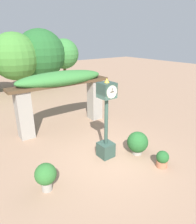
# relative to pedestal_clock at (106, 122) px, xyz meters

# --- Properties ---
(ground_plane) EXTENTS (60.00, 60.00, 0.00)m
(ground_plane) POSITION_rel_pedestal_clock_xyz_m (0.00, -0.24, -1.46)
(ground_plane) COLOR #9E7A60
(pedestal_clock) EXTENTS (0.54, 0.58, 3.05)m
(pedestal_clock) POSITION_rel_pedestal_clock_xyz_m (0.00, 0.00, 0.00)
(pedestal_clock) COLOR #2D473D
(pedestal_clock) RESTS_ON ground
(pergola) EXTENTS (5.08, 1.21, 2.84)m
(pergola) POSITION_rel_pedestal_clock_xyz_m (0.00, 3.42, 0.62)
(pergola) COLOR gray
(pergola) RESTS_ON ground
(potted_plant_near_left) EXTENTS (0.65, 0.65, 0.90)m
(potted_plant_near_left) POSITION_rel_pedestal_clock_xyz_m (-2.57, -0.37, -0.93)
(potted_plant_near_left) COLOR gray
(potted_plant_near_left) RESTS_ON ground
(potted_plant_near_right) EXTENTS (0.82, 0.82, 0.92)m
(potted_plant_near_right) POSITION_rel_pedestal_clock_xyz_m (1.11, -0.60, -0.97)
(potted_plant_near_right) COLOR gray
(potted_plant_near_right) RESTS_ON ground
(potted_plant_far_left) EXTENTS (0.44, 0.44, 0.61)m
(potted_plant_far_left) POSITION_rel_pedestal_clock_xyz_m (1.19, -1.72, -1.14)
(potted_plant_far_left) COLOR #B26B4C
(potted_plant_far_left) RESTS_ON ground
(tree_line) EXTENTS (12.60, 4.32, 5.04)m
(tree_line) POSITION_rel_pedestal_clock_xyz_m (0.21, 12.19, 1.40)
(tree_line) COLOR brown
(tree_line) RESTS_ON ground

